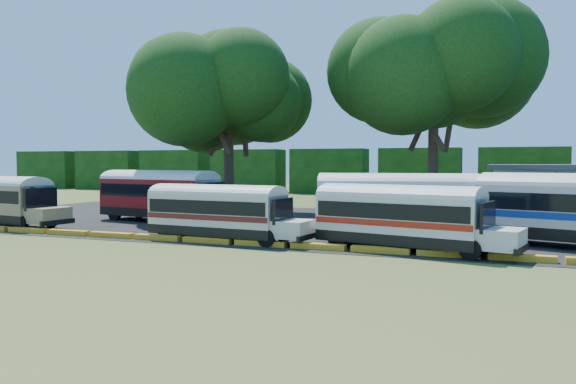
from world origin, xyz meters
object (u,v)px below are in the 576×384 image
(bus_red, at_px, (161,192))
(bus_white_red, at_px, (403,213))
(tree_west, at_px, (228,83))
(bus_cream_west, at_px, (220,209))

(bus_red, xyz_separation_m, bus_white_red, (17.94, -6.96, -0.32))
(bus_red, relative_size, tree_west, 0.77)
(bus_cream_west, bearing_deg, bus_red, 144.99)
(bus_cream_west, distance_m, bus_white_red, 9.65)
(bus_white_red, bearing_deg, bus_cream_west, -166.89)
(bus_cream_west, height_order, tree_west, tree_west)
(bus_red, distance_m, bus_cream_west, 10.86)
(bus_cream_west, xyz_separation_m, bus_white_red, (9.65, 0.05, 0.07))
(bus_cream_west, bearing_deg, bus_white_red, 5.52)
(bus_red, bearing_deg, tree_west, 86.38)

